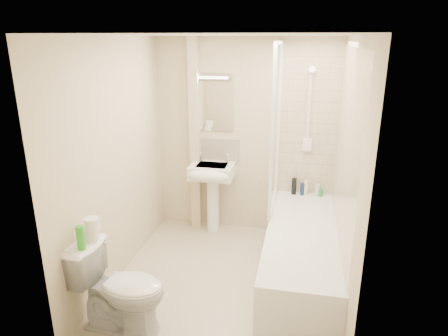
# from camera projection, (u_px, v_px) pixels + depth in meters

# --- Properties ---
(floor) EXTENTS (2.50, 2.50, 0.00)m
(floor) POSITION_uv_depth(u_px,v_px,m) (225.00, 280.00, 4.11)
(floor) COLOR beige
(floor) RESTS_ON ground
(wall_back) EXTENTS (2.20, 0.02, 2.40)m
(wall_back) POSITION_uv_depth(u_px,v_px,m) (245.00, 138.00, 4.90)
(wall_back) COLOR beige
(wall_back) RESTS_ON ground
(wall_left) EXTENTS (0.02, 2.50, 2.40)m
(wall_left) POSITION_uv_depth(u_px,v_px,m) (116.00, 163.00, 3.94)
(wall_left) COLOR beige
(wall_left) RESTS_ON ground
(wall_right) EXTENTS (0.02, 2.50, 2.40)m
(wall_right) POSITION_uv_depth(u_px,v_px,m) (347.00, 177.00, 3.52)
(wall_right) COLOR beige
(wall_right) RESTS_ON ground
(ceiling) EXTENTS (2.20, 2.50, 0.02)m
(ceiling) POSITION_uv_depth(u_px,v_px,m) (225.00, 35.00, 3.36)
(ceiling) COLOR white
(ceiling) RESTS_ON wall_back
(tile_back) EXTENTS (0.70, 0.01, 1.75)m
(tile_back) POSITION_uv_depth(u_px,v_px,m) (309.00, 123.00, 4.67)
(tile_back) COLOR beige
(tile_back) RESTS_ON wall_back
(tile_right) EXTENTS (0.01, 2.10, 1.75)m
(tile_right) POSITION_uv_depth(u_px,v_px,m) (346.00, 147.00, 3.64)
(tile_right) COLOR beige
(tile_right) RESTS_ON wall_right
(pipe_boxing) EXTENTS (0.12, 0.12, 2.40)m
(pipe_boxing) POSITION_uv_depth(u_px,v_px,m) (195.00, 137.00, 4.96)
(pipe_boxing) COLOR beige
(pipe_boxing) RESTS_ON ground
(splashback) EXTENTS (0.60, 0.02, 0.30)m
(splashback) POSITION_uv_depth(u_px,v_px,m) (215.00, 150.00, 5.01)
(splashback) COLOR beige
(splashback) RESTS_ON wall_back
(mirror) EXTENTS (0.46, 0.01, 0.60)m
(mirror) POSITION_uv_depth(u_px,v_px,m) (215.00, 107.00, 4.84)
(mirror) COLOR white
(mirror) RESTS_ON wall_back
(strip_light) EXTENTS (0.42, 0.07, 0.07)m
(strip_light) POSITION_uv_depth(u_px,v_px,m) (214.00, 76.00, 4.70)
(strip_light) COLOR silver
(strip_light) RESTS_ON wall_back
(bathtub) EXTENTS (0.70, 2.10, 0.55)m
(bathtub) POSITION_uv_depth(u_px,v_px,m) (301.00, 253.00, 4.06)
(bathtub) COLOR white
(bathtub) RESTS_ON ground
(shower_screen) EXTENTS (0.04, 0.92, 1.80)m
(shower_screen) POSITION_uv_depth(u_px,v_px,m) (276.00, 127.00, 4.32)
(shower_screen) COLOR white
(shower_screen) RESTS_ON bathtub
(shower_fixture) EXTENTS (0.10, 0.16, 0.99)m
(shower_fixture) POSITION_uv_depth(u_px,v_px,m) (309.00, 113.00, 4.59)
(shower_fixture) COLOR white
(shower_fixture) RESTS_ON wall_back
(pedestal_sink) EXTENTS (0.53, 0.49, 1.02)m
(pedestal_sink) POSITION_uv_depth(u_px,v_px,m) (212.00, 180.00, 4.90)
(pedestal_sink) COLOR white
(pedestal_sink) RESTS_ON ground
(bottle_black_b) EXTENTS (0.06, 0.06, 0.20)m
(bottle_black_b) POSITION_uv_depth(u_px,v_px,m) (294.00, 186.00, 4.86)
(bottle_black_b) COLOR black
(bottle_black_b) RESTS_ON bathtub
(bottle_blue) EXTENTS (0.06, 0.06, 0.15)m
(bottle_blue) POSITION_uv_depth(u_px,v_px,m) (303.00, 189.00, 4.85)
(bottle_blue) COLOR navy
(bottle_blue) RESTS_ON bathtub
(bottle_cream) EXTENTS (0.05, 0.05, 0.19)m
(bottle_cream) POSITION_uv_depth(u_px,v_px,m) (306.00, 188.00, 4.84)
(bottle_cream) COLOR beige
(bottle_cream) RESTS_ON bathtub
(bottle_white_b) EXTENTS (0.06, 0.06, 0.15)m
(bottle_white_b) POSITION_uv_depth(u_px,v_px,m) (317.00, 190.00, 4.82)
(bottle_white_b) COLOR silver
(bottle_white_b) RESTS_ON bathtub
(bottle_green) EXTENTS (0.07, 0.07, 0.09)m
(bottle_green) POSITION_uv_depth(u_px,v_px,m) (320.00, 192.00, 4.82)
(bottle_green) COLOR green
(bottle_green) RESTS_ON bathtub
(toilet) EXTENTS (0.51, 0.80, 0.78)m
(toilet) POSITION_uv_depth(u_px,v_px,m) (120.00, 288.00, 3.33)
(toilet) COLOR white
(toilet) RESTS_ON ground
(toilet_roll_lower) EXTENTS (0.12, 0.12, 0.10)m
(toilet_roll_lower) POSITION_uv_depth(u_px,v_px,m) (91.00, 234.00, 3.30)
(toilet_roll_lower) COLOR white
(toilet_roll_lower) RESTS_ON toilet
(toilet_roll_upper) EXTENTS (0.12, 0.12, 0.10)m
(toilet_roll_upper) POSITION_uv_depth(u_px,v_px,m) (92.00, 224.00, 3.25)
(toilet_roll_upper) COLOR white
(toilet_roll_upper) RESTS_ON toilet_roll_lower
(green_bottle) EXTENTS (0.06, 0.06, 0.20)m
(green_bottle) POSITION_uv_depth(u_px,v_px,m) (81.00, 238.00, 3.14)
(green_bottle) COLOR green
(green_bottle) RESTS_ON toilet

